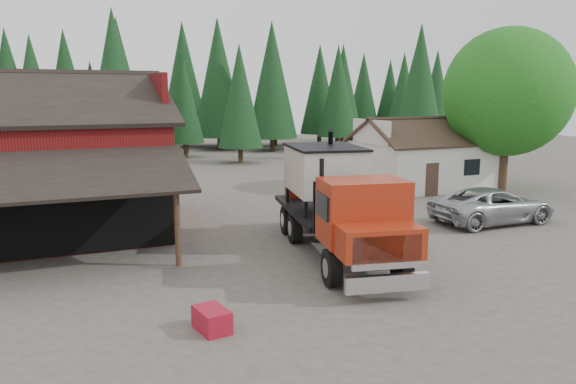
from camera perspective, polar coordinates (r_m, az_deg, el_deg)
name	(u,v)px	position (r m, az deg, el deg)	size (l,w,h in m)	color
ground	(344,264)	(20.75, 5.66, -7.25)	(120.00, 120.00, 0.00)	#4F483E
red_barn	(17,172)	(27.49, -25.83, 1.80)	(12.80, 13.63, 7.18)	maroon
farmhouse	(423,162)	(38.10, 13.51, 3.00)	(8.60, 6.42, 4.65)	silver
deciduous_tree	(508,97)	(38.14, 21.43, 8.99)	(8.00, 8.00, 10.20)	#382619
conifer_backdrop	(150,153)	(60.42, -13.87, 3.90)	(76.00, 16.00, 16.00)	black
near_pine_b	(240,96)	(49.85, -4.93, 9.69)	(3.96, 3.96, 10.40)	#382619
near_pine_c	(420,85)	(53.64, 13.22, 10.56)	(4.84, 4.84, 12.40)	#382619
near_pine_d	(115,78)	(51.66, -17.19, 10.97)	(5.28, 5.28, 13.40)	#382619
feed_truck	(337,199)	(21.33, 5.02, -0.70)	(4.72, 10.71, 4.68)	black
silver_car	(493,205)	(28.57, 20.10, -1.28)	(2.82, 6.11, 1.70)	#ADB0B5
equip_box	(212,320)	(15.18, -7.74, -12.73)	(0.70, 1.10, 0.60)	maroon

